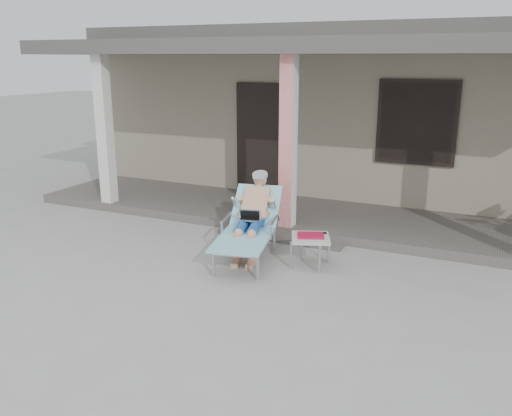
% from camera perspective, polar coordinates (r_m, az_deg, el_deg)
% --- Properties ---
extents(ground, '(60.00, 60.00, 0.00)m').
position_cam_1_polar(ground, '(6.79, -3.52, -8.00)').
color(ground, '#9E9E99').
rests_on(ground, ground).
extents(house, '(10.40, 5.40, 3.30)m').
position_cam_1_polar(house, '(12.37, 10.94, 10.48)').
color(house, '#9F967E').
rests_on(house, ground).
extents(porch_deck, '(10.00, 2.00, 0.15)m').
position_cam_1_polar(porch_deck, '(9.36, 5.17, -0.85)').
color(porch_deck, '#605B56').
rests_on(porch_deck, ground).
extents(porch_overhang, '(10.00, 2.30, 2.85)m').
position_cam_1_polar(porch_overhang, '(8.92, 5.49, 16.01)').
color(porch_overhang, silver).
rests_on(porch_overhang, porch_deck).
extents(porch_step, '(2.00, 0.30, 0.07)m').
position_cam_1_polar(porch_step, '(8.34, 2.49, -3.13)').
color(porch_step, '#605B56').
rests_on(porch_step, ground).
extents(lounger, '(1.03, 1.86, 1.17)m').
position_cam_1_polar(lounger, '(7.52, -0.58, 0.20)').
color(lounger, '#B7B7BC').
rests_on(lounger, ground).
extents(side_table, '(0.64, 0.64, 0.45)m').
position_cam_1_polar(side_table, '(7.25, 5.77, -3.30)').
color(side_table, beige).
rests_on(side_table, ground).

